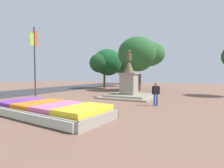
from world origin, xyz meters
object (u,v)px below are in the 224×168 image
banner_pole (35,58)px  pedestrian_with_handbag (156,92)px  flower_planter (50,110)px  statue_monument (129,87)px

banner_pole → pedestrian_with_handbag: (12.42, -0.01, -2.93)m
flower_planter → banner_pole: banner_pole is taller
flower_planter → statue_monument: size_ratio=1.47×
flower_planter → statue_monument: bearing=83.7°
flower_planter → pedestrian_with_handbag: pedestrian_with_handbag is taller
statue_monument → pedestrian_with_handbag: (3.46, -3.61, -0.00)m
statue_monument → pedestrian_with_handbag: size_ratio=2.93×
flower_planter → banner_pole: (-7.93, 5.63, 3.59)m
statue_monument → pedestrian_with_handbag: statue_monument is taller
flower_planter → pedestrian_with_handbag: 7.22m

